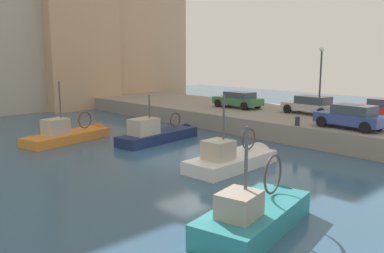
# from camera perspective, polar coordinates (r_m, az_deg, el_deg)

# --- Properties ---
(water_surface) EXTENTS (80.00, 80.00, 0.00)m
(water_surface) POSITION_cam_1_polar(r_m,az_deg,el_deg) (21.61, -0.96, -4.62)
(water_surface) COLOR #335675
(water_surface) RESTS_ON ground
(quay_wall) EXTENTS (9.00, 56.00, 1.20)m
(quay_wall) POSITION_cam_1_polar(r_m,az_deg,el_deg) (30.26, 15.40, 0.37)
(quay_wall) COLOR gray
(quay_wall) RESTS_ON ground
(fishing_boat_white) EXTENTS (5.91, 2.30, 4.46)m
(fishing_boat_white) POSITION_cam_1_polar(r_m,az_deg,el_deg) (20.43, 6.17, -5.19)
(fishing_boat_white) COLOR white
(fishing_boat_white) RESTS_ON ground
(fishing_boat_navy) EXTENTS (6.87, 2.53, 3.77)m
(fishing_boat_navy) POSITION_cam_1_polar(r_m,az_deg,el_deg) (26.37, -4.34, -1.63)
(fishing_boat_navy) COLOR navy
(fishing_boat_navy) RESTS_ON ground
(fishing_boat_teal) EXTENTS (5.79, 2.94, 4.24)m
(fishing_boat_teal) POSITION_cam_1_polar(r_m,az_deg,el_deg) (13.65, 9.27, -13.09)
(fishing_boat_teal) COLOR teal
(fishing_boat_teal) RESTS_ON ground
(fishing_boat_orange) EXTENTS (6.65, 3.23, 4.68)m
(fishing_boat_orange) POSITION_cam_1_polar(r_m,az_deg,el_deg) (27.53, -16.35, -1.58)
(fishing_boat_orange) COLOR orange
(fishing_boat_orange) RESTS_ON ground
(parked_car_green) EXTENTS (1.90, 4.12, 1.30)m
(parked_car_green) POSITION_cam_1_polar(r_m,az_deg,el_deg) (33.50, 6.42, 3.75)
(parked_car_green) COLOR #387547
(parked_car_green) RESTS_ON quay_wall
(parked_car_silver) EXTENTS (1.94, 4.16, 1.32)m
(parked_car_silver) POSITION_cam_1_polar(r_m,az_deg,el_deg) (30.84, 16.23, 2.90)
(parked_car_silver) COLOR #B7B7BC
(parked_car_silver) RESTS_ON quay_wall
(parked_car_blue) EXTENTS (2.03, 4.04, 1.40)m
(parked_car_blue) POSITION_cam_1_polar(r_m,az_deg,el_deg) (25.45, 21.24, 1.31)
(parked_car_blue) COLOR #334C9E
(parked_car_blue) RESTS_ON quay_wall
(mooring_bollard_mid) EXTENTS (0.28, 0.28, 0.55)m
(mooring_bollard_mid) POSITION_cam_1_polar(r_m,az_deg,el_deg) (25.60, 14.42, 0.72)
(mooring_bollard_mid) COLOR #2D2D33
(mooring_bollard_mid) RESTS_ON quay_wall
(quay_streetlamp) EXTENTS (0.36, 0.36, 4.83)m
(quay_streetlamp) POSITION_cam_1_polar(r_m,az_deg,el_deg) (31.10, 17.47, 7.66)
(quay_streetlamp) COLOR #38383D
(quay_streetlamp) RESTS_ON quay_wall
(waterfront_building_west_mid) EXTENTS (7.78, 6.95, 20.36)m
(waterfront_building_west_mid) POSITION_cam_1_polar(r_m,az_deg,el_deg) (45.38, -16.60, 15.52)
(waterfront_building_west_mid) COLOR tan
(waterfront_building_west_mid) RESTS_ON ground
(waterfront_building_central) EXTENTS (11.31, 6.80, 22.00)m
(waterfront_building_central) POSITION_cam_1_polar(r_m,az_deg,el_deg) (50.52, -8.24, 16.13)
(waterfront_building_central) COLOR tan
(waterfront_building_central) RESTS_ON ground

